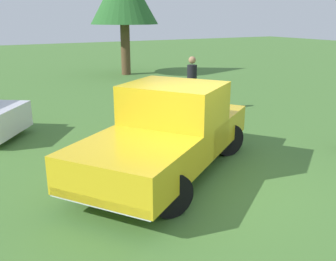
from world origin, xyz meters
TOP-DOWN VIEW (x-y plane):
  - ground_plane at (0.00, 0.00)m, footprint 80.00×80.00m
  - pickup_truck at (0.28, -0.78)m, footprint 4.99×4.29m
  - person_visitor at (-2.84, -4.87)m, footprint 0.34×0.33m

SIDE VIEW (x-z plane):
  - ground_plane at x=0.00m, z-range 0.00..0.00m
  - pickup_truck at x=0.28m, z-range 0.02..1.81m
  - person_visitor at x=-2.84m, z-range 0.13..1.95m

